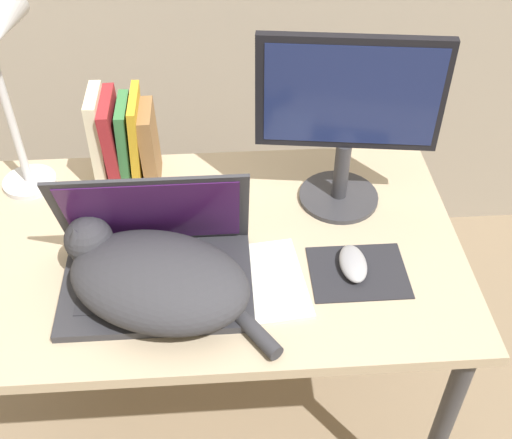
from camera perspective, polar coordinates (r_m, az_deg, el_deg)
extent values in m
cube|color=tan|center=(1.45, -3.84, -2.58)|extent=(1.11, 0.69, 0.03)
cylinder|color=#38383D|center=(1.64, 15.95, -17.99)|extent=(0.04, 0.04, 0.69)
cylinder|color=#38383D|center=(1.99, -18.29, -4.46)|extent=(0.04, 0.04, 0.69)
cylinder|color=#38383D|center=(1.97, 11.36, -3.18)|extent=(0.04, 0.04, 0.69)
cube|color=#2D2D33|center=(1.36, -8.74, -5.73)|extent=(0.39, 0.26, 0.02)
cube|color=#28282D|center=(1.34, -8.81, -5.86)|extent=(0.32, 0.14, 0.00)
cube|color=#2D2D33|center=(1.33, -9.15, 0.73)|extent=(0.39, 0.10, 0.25)
cube|color=#421956|center=(1.32, -9.15, 0.55)|extent=(0.35, 0.09, 0.22)
ellipsoid|color=#333338|center=(1.29, -8.61, -5.39)|extent=(0.44, 0.37, 0.13)
sphere|color=#333338|center=(1.36, -14.63, -1.78)|extent=(0.10, 0.10, 0.10)
cone|color=#333338|center=(1.36, -14.65, 0.22)|extent=(0.04, 0.04, 0.03)
cone|color=#333338|center=(1.32, -15.79, -1.31)|extent=(0.04, 0.04, 0.03)
cylinder|color=#333338|center=(1.26, -0.16, -9.84)|extent=(0.10, 0.13, 0.03)
cylinder|color=#333338|center=(1.57, 7.34, 2.02)|extent=(0.19, 0.19, 0.01)
cylinder|color=#333338|center=(1.52, 7.60, 4.33)|extent=(0.04, 0.04, 0.15)
cube|color=black|center=(1.40, 8.37, 10.99)|extent=(0.40, 0.08, 0.26)
cube|color=navy|center=(1.39, 8.52, 10.73)|extent=(0.37, 0.05, 0.23)
cube|color=#232328|center=(1.40, 9.07, -4.65)|extent=(0.21, 0.16, 0.00)
ellipsoid|color=#99999E|center=(1.39, 8.63, -3.89)|extent=(0.06, 0.11, 0.03)
cube|color=beige|center=(1.58, -13.74, 6.92)|extent=(0.03, 0.13, 0.25)
cube|color=maroon|center=(1.58, -12.55, 6.75)|extent=(0.03, 0.16, 0.23)
cube|color=#387A42|center=(1.58, -11.52, 6.65)|extent=(0.03, 0.13, 0.22)
cube|color=gold|center=(1.57, -10.58, 6.97)|extent=(0.03, 0.15, 0.24)
cube|color=olive|center=(1.58, -9.45, 6.51)|extent=(0.04, 0.13, 0.20)
cylinder|color=silver|center=(1.69, -19.46, 3.17)|extent=(0.13, 0.13, 0.01)
cylinder|color=silver|center=(1.57, -21.29, 9.43)|extent=(0.02, 0.02, 0.43)
cube|color=silver|center=(1.36, 0.82, -5.52)|extent=(0.19, 0.24, 0.01)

